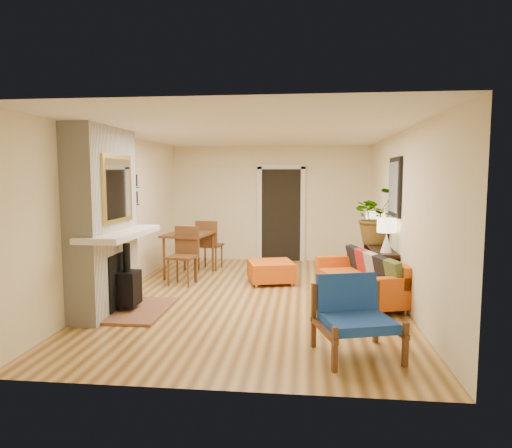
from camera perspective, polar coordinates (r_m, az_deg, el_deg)
The scene contains 10 objects.
room_shell at distance 9.78m, azimuth 5.05°, elevation 1.97°, with size 6.50×6.50×6.50m.
fireplace at distance 6.76m, azimuth -18.27°, elevation -0.10°, with size 1.09×1.68×2.60m.
sofa at distance 7.35m, azimuth 13.38°, elevation -6.70°, with size 1.34×2.05×0.75m.
ottoman at distance 8.29m, azimuth 1.87°, elevation -5.82°, with size 0.95×0.95×0.39m.
blue_chair at distance 5.16m, azimuth 12.07°, elevation -10.67°, with size 0.99×0.98×0.84m.
dining_table at distance 8.86m, azimuth -7.85°, elevation -2.19°, with size 0.99×1.94×1.02m.
console_table at distance 8.17m, azimuth 15.11°, elevation -3.69°, with size 0.34×1.85×0.72m.
lamp_near at distance 7.45m, azimuth 16.01°, elevation -0.87°, with size 0.30×0.30×0.54m.
lamp_far at distance 8.76m, azimuth 14.53°, elevation 0.17°, with size 0.30×0.30×0.54m.
houseplant at distance 8.32m, azimuth 14.92°, elevation 0.96°, with size 0.90×0.78×1.00m, color #1E5919.
Camera 1 is at (0.79, -7.12, 1.92)m, focal length 32.00 mm.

